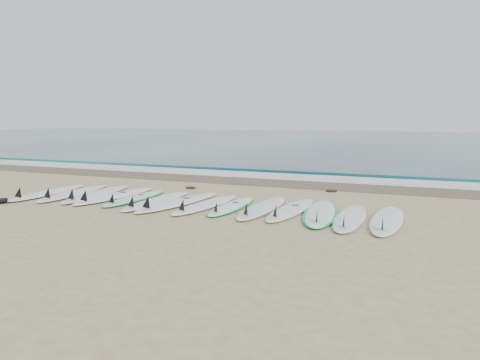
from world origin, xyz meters
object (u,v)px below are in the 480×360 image
at_px(surfboard_0, 47,192).
at_px(surfboard_13, 387,220).
at_px(surfboard_7, 205,204).
at_px(leash_coil, 1,201).

distance_m(surfboard_0, surfboard_13, 8.18).
relative_size(surfboard_0, surfboard_7, 1.06).
relative_size(surfboard_13, leash_coil, 5.98).
distance_m(surfboard_7, surfboard_13, 3.78).
bearing_deg(surfboard_0, leash_coil, -101.88).
relative_size(surfboard_7, surfboard_13, 0.97).
height_order(surfboard_0, surfboard_13, surfboard_0).
height_order(surfboard_0, surfboard_7, surfboard_0).
bearing_deg(surfboard_13, surfboard_7, 177.51).
height_order(surfboard_7, leash_coil, surfboard_7).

